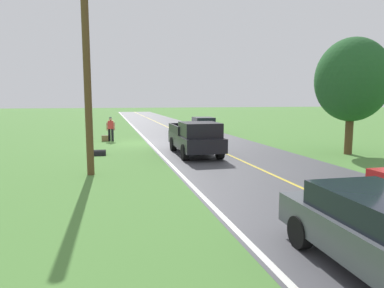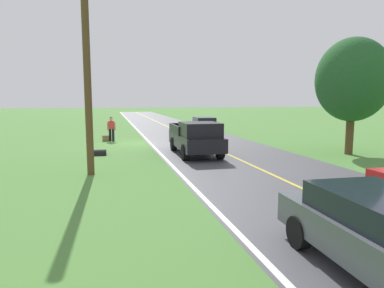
# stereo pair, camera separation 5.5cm
# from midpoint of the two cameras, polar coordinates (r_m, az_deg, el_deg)

# --- Properties ---
(ground_plane) EXTENTS (200.00, 200.00, 0.00)m
(ground_plane) POSITION_cam_midpoint_polar(r_m,az_deg,el_deg) (23.88, -9.18, 0.13)
(ground_plane) COLOR #4C7F38
(road_surface) EXTENTS (7.44, 120.00, 0.00)m
(road_surface) POSITION_cam_midpoint_polar(r_m,az_deg,el_deg) (24.63, 1.09, 0.44)
(road_surface) COLOR #47474C
(road_surface) RESTS_ON ground
(lane_edge_line) EXTENTS (0.16, 117.60, 0.00)m
(lane_edge_line) POSITION_cam_midpoint_polar(r_m,az_deg,el_deg) (23.97, -7.11, 0.20)
(lane_edge_line) COLOR silver
(lane_edge_line) RESTS_ON ground
(lane_centre_line) EXTENTS (0.14, 117.60, 0.00)m
(lane_centre_line) POSITION_cam_midpoint_polar(r_m,az_deg,el_deg) (24.63, 1.09, 0.45)
(lane_centre_line) COLOR gold
(lane_centre_line) RESTS_ON ground
(hitchhiker_walking) EXTENTS (0.62, 0.52, 1.75)m
(hitchhiker_walking) POSITION_cam_midpoint_polar(r_m,az_deg,el_deg) (25.41, -13.36, 2.68)
(hitchhiker_walking) COLOR black
(hitchhiker_walking) RESTS_ON ground
(suitcase_carried) EXTENTS (0.47, 0.21, 0.43)m
(suitcase_carried) POSITION_cam_midpoint_polar(r_m,az_deg,el_deg) (25.41, -14.26, 0.92)
(suitcase_carried) COLOR brown
(suitcase_carried) RESTS_ON ground
(pickup_truck_passing) EXTENTS (2.16, 5.43, 1.82)m
(pickup_truck_passing) POSITION_cam_midpoint_polar(r_m,az_deg,el_deg) (18.43, 0.56, 1.11)
(pickup_truck_passing) COLOR black
(pickup_truck_passing) RESTS_ON ground
(tree_far_side_near) EXTENTS (3.87, 3.87, 6.25)m
(tree_far_side_near) POSITION_cam_midpoint_polar(r_m,az_deg,el_deg) (20.58, 24.88, 9.56)
(tree_far_side_near) COLOR brown
(tree_far_side_near) RESTS_ON ground
(sedan_near_oncoming) EXTENTS (2.07, 4.47, 1.41)m
(sedan_near_oncoming) POSITION_cam_midpoint_polar(r_m,az_deg,el_deg) (30.74, 1.76, 3.24)
(sedan_near_oncoming) COLOR #66754C
(sedan_near_oncoming) RESTS_ON ground
(utility_pole_roadside) EXTENTS (0.28, 0.28, 7.71)m
(utility_pole_roadside) POSITION_cam_midpoint_polar(r_m,az_deg,el_deg) (14.12, -17.05, 10.61)
(utility_pole_roadside) COLOR brown
(utility_pole_roadside) RESTS_ON ground
(drainage_culvert) EXTENTS (0.80, 0.60, 0.60)m
(drainage_culvert) POSITION_cam_midpoint_polar(r_m,az_deg,el_deg) (19.19, -15.31, -1.81)
(drainage_culvert) COLOR black
(drainage_culvert) RESTS_ON ground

